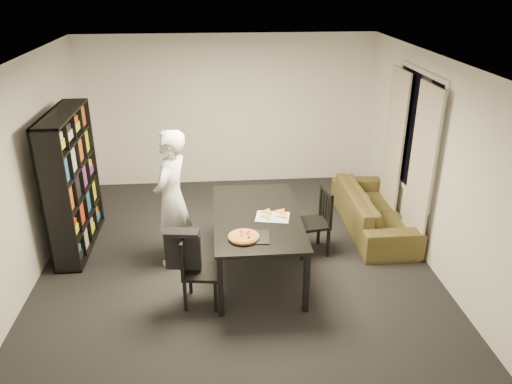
{
  "coord_description": "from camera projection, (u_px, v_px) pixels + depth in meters",
  "views": [
    {
      "loc": [
        -0.23,
        -5.7,
        3.53
      ],
      "look_at": [
        0.24,
        -0.15,
        1.05
      ],
      "focal_mm": 35.0,
      "sensor_mm": 36.0,
      "label": 1
    }
  ],
  "objects": [
    {
      "name": "room",
      "position": [
        235.0,
        169.0,
        6.11
      ],
      "size": [
        5.01,
        5.51,
        2.61
      ],
      "color": "black",
      "rests_on": "ground"
    },
    {
      "name": "window_pane",
      "position": [
        416.0,
        134.0,
        6.77
      ],
      "size": [
        0.02,
        1.4,
        1.6
      ],
      "primitive_type": "cube",
      "color": "black",
      "rests_on": "room"
    },
    {
      "name": "window_frame",
      "position": [
        415.0,
        134.0,
        6.77
      ],
      "size": [
        0.03,
        1.52,
        1.72
      ],
      "primitive_type": "cube",
      "color": "white",
      "rests_on": "room"
    },
    {
      "name": "curtain_left",
      "position": [
        421.0,
        172.0,
        6.43
      ],
      "size": [
        0.03,
        0.7,
        2.25
      ],
      "primitive_type": "cube",
      "color": "beige",
      "rests_on": "room"
    },
    {
      "name": "curtain_right",
      "position": [
        394.0,
        146.0,
        7.37
      ],
      "size": [
        0.03,
        0.7,
        2.25
      ],
      "primitive_type": "cube",
      "color": "beige",
      "rests_on": "room"
    },
    {
      "name": "bookshelf",
      "position": [
        72.0,
        182.0,
        6.63
      ],
      "size": [
        0.35,
        1.5,
        1.9
      ],
      "primitive_type": "cube",
      "color": "black",
      "rests_on": "room"
    },
    {
      "name": "dining_table",
      "position": [
        257.0,
        220.0,
        6.13
      ],
      "size": [
        1.05,
        1.89,
        0.79
      ],
      "color": "black",
      "rests_on": "room"
    },
    {
      "name": "chair_left",
      "position": [
        194.0,
        265.0,
        5.6
      ],
      "size": [
        0.45,
        0.45,
        0.86
      ],
      "rotation": [
        0.0,
        0.0,
        1.44
      ],
      "color": "black",
      "rests_on": "room"
    },
    {
      "name": "chair_right",
      "position": [
        318.0,
        217.0,
        6.65
      ],
      "size": [
        0.48,
        0.48,
        0.9
      ],
      "rotation": [
        0.0,
        0.0,
        -1.41
      ],
      "color": "black",
      "rests_on": "room"
    },
    {
      "name": "draped_jacket",
      "position": [
        183.0,
        248.0,
        5.52
      ],
      "size": [
        0.41,
        0.22,
        0.48
      ],
      "rotation": [
        0.0,
        0.0,
        1.44
      ],
      "color": "black",
      "rests_on": "chair_left"
    },
    {
      "name": "person",
      "position": [
        172.0,
        198.0,
        6.29
      ],
      "size": [
        0.63,
        0.76,
        1.79
      ],
      "primitive_type": "imported",
      "rotation": [
        0.0,
        0.0,
        -1.93
      ],
      "color": "white",
      "rests_on": "room"
    },
    {
      "name": "baking_tray",
      "position": [
        252.0,
        237.0,
        5.58
      ],
      "size": [
        0.43,
        0.36,
        0.01
      ],
      "primitive_type": "cube",
      "rotation": [
        0.0,
        0.0,
        -0.1
      ],
      "color": "black",
      "rests_on": "dining_table"
    },
    {
      "name": "pepperoni_pizza",
      "position": [
        244.0,
        237.0,
        5.55
      ],
      "size": [
        0.35,
        0.35,
        0.03
      ],
      "rotation": [
        0.0,
        0.0,
        0.29
      ],
      "color": "#B06733",
      "rests_on": "dining_table"
    },
    {
      "name": "kitchen_towel",
      "position": [
        273.0,
        217.0,
        6.04
      ],
      "size": [
        0.45,
        0.38,
        0.01
      ],
      "primitive_type": "cube",
      "rotation": [
        0.0,
        0.0,
        -0.21
      ],
      "color": "white",
      "rests_on": "dining_table"
    },
    {
      "name": "pizza_slices",
      "position": [
        274.0,
        214.0,
        6.1
      ],
      "size": [
        0.39,
        0.34,
        0.01
      ],
      "primitive_type": null,
      "rotation": [
        0.0,
        0.0,
        -0.08
      ],
      "color": "#DC9044",
      "rests_on": "dining_table"
    },
    {
      "name": "sofa",
      "position": [
        373.0,
        210.0,
        7.35
      ],
      "size": [
        0.8,
        2.03,
        0.59
      ],
      "primitive_type": "imported",
      "rotation": [
        0.0,
        0.0,
        1.57
      ],
      "color": "#45361B",
      "rests_on": "room"
    }
  ]
}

